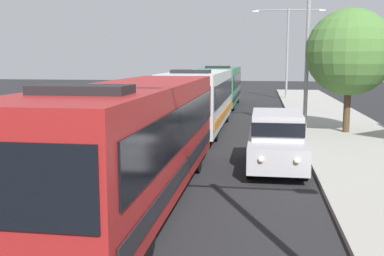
% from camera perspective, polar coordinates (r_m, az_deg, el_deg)
% --- Properties ---
extents(bus_lead, '(2.58, 11.65, 3.21)m').
position_cam_1_polar(bus_lead, '(11.79, -7.03, -1.11)').
color(bus_lead, maroon).
rests_on(bus_lead, ground_plane).
extents(bus_second_in_line, '(2.58, 11.05, 3.21)m').
position_cam_1_polar(bus_second_in_line, '(23.91, 1.08, 3.84)').
color(bus_second_in_line, silver).
rests_on(bus_second_in_line, ground_plane).
extents(bus_middle, '(2.58, 10.72, 3.21)m').
position_cam_1_polar(bus_middle, '(36.20, 3.71, 5.42)').
color(bus_middle, '#33724C').
rests_on(bus_middle, ground_plane).
extents(white_suv, '(1.86, 4.90, 1.90)m').
position_cam_1_polar(white_suv, '(15.70, 10.52, -1.21)').
color(white_suv, '#B7B7BC').
rests_on(white_suv, ground_plane).
extents(streetlamp_mid, '(5.78, 0.28, 7.67)m').
position_cam_1_polar(streetlamp_mid, '(24.03, 14.31, 11.23)').
color(streetlamp_mid, gray).
rests_on(streetlamp_mid, sidewalk).
extents(streetlamp_far, '(6.47, 0.28, 8.15)m').
position_cam_1_polar(streetlamp_far, '(43.16, 11.89, 10.41)').
color(streetlamp_far, gray).
rests_on(streetlamp_far, sidewalk).
extents(roadside_tree, '(4.15, 4.15, 5.94)m').
position_cam_1_polar(roadside_tree, '(23.26, 19.14, 8.95)').
color(roadside_tree, '#4C3823').
rests_on(roadside_tree, sidewalk).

